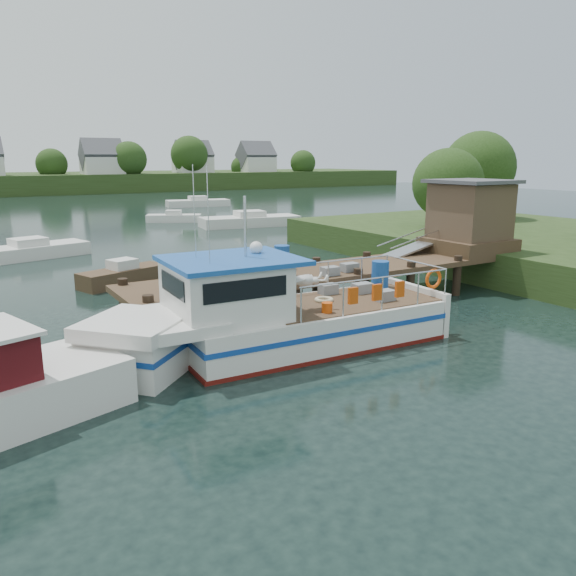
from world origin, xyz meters
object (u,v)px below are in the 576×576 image
lobster_boat (271,319)px  moored_rowboat (123,275)px  moored_b (174,218)px  dock (426,237)px  moored_c (250,220)px  moored_far (198,203)px  moored_a (29,251)px

lobster_boat → moored_rowboat: 10.90m
lobster_boat → moored_b: bearing=77.0°
dock → moored_rowboat: bearing=143.8°
lobster_boat → moored_c: size_ratio=1.33×
lobster_boat → moored_c: bearing=66.2°
lobster_boat → dock: bearing=22.2°
dock → moored_far: size_ratio=2.29×
dock → moored_far: (8.04, 43.59, -1.80)m
moored_a → dock: bearing=-47.3°
moored_rowboat → moored_c: (14.61, 16.15, 0.05)m
moored_b → moored_rowboat: bearing=-123.2°
dock → moored_rowboat: dock is taller
lobster_boat → moored_a: 20.39m
dock → moored_rowboat: (-10.34, 7.57, -1.83)m
moored_far → moored_a: (-20.96, -26.82, -0.02)m
moored_b → moored_c: (4.12, -6.15, 0.09)m
moored_b → moored_c: moored_c is taller
moored_rowboat → moored_b: moored_rowboat is taller
dock → moored_c: (4.27, 23.72, -1.78)m
lobster_boat → moored_b: (9.30, 33.13, -0.57)m
moored_far → lobster_boat: bearing=-116.2°
moored_far → dock: bearing=-106.5°
lobster_boat → moored_rowboat: bearing=98.9°
moored_b → lobster_boat: bearing=-113.7°
moored_rowboat → moored_a: 9.57m
moored_c → moored_rowboat: bearing=-113.6°
moored_b → moored_c: 7.41m
lobster_boat → moored_rowboat: (-1.19, 10.82, -0.53)m
moored_a → moored_b: (13.07, 13.09, -0.04)m
moored_a → moored_c: 18.55m
moored_rowboat → moored_b: 24.65m
moored_a → moored_c: moored_c is taller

